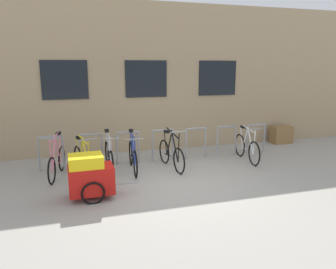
% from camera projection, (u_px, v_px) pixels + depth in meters
% --- Properties ---
extents(ground_plane, '(42.00, 42.00, 0.00)m').
position_uv_depth(ground_plane, '(178.00, 184.00, 7.52)').
color(ground_plane, '#9E998E').
extents(storefront_building, '(28.00, 7.30, 4.57)m').
position_uv_depth(storefront_building, '(127.00, 75.00, 13.44)').
color(storefront_building, tan).
rests_on(storefront_building, ground).
extents(bike_rack, '(6.65, 0.05, 0.92)m').
position_uv_depth(bike_rack, '(163.00, 142.00, 9.23)').
color(bike_rack, gray).
rests_on(bike_rack, ground).
extents(bicycle_white, '(0.44, 1.64, 1.03)m').
position_uv_depth(bicycle_white, '(247.00, 147.00, 9.35)').
color(bicycle_white, black).
rests_on(bicycle_white, ground).
extents(bicycle_black, '(0.44, 1.66, 1.10)m').
position_uv_depth(bicycle_black, '(171.00, 154.00, 8.66)').
color(bicycle_black, black).
rests_on(bicycle_black, ground).
extents(bicycle_yellow, '(0.55, 1.61, 1.05)m').
position_uv_depth(bicycle_yellow, '(83.00, 161.00, 8.00)').
color(bicycle_yellow, black).
rests_on(bicycle_yellow, ground).
extents(bicycle_pink, '(0.49, 1.64, 1.09)m').
position_uv_depth(bicycle_pink, '(57.00, 161.00, 7.99)').
color(bicycle_pink, black).
rests_on(bicycle_pink, ground).
extents(bicycle_blue, '(0.44, 1.71, 1.04)m').
position_uv_depth(bicycle_blue, '(133.00, 156.00, 8.45)').
color(bicycle_blue, black).
rests_on(bicycle_blue, ground).
extents(bicycle_silver, '(0.44, 1.78, 1.06)m').
position_uv_depth(bicycle_silver, '(109.00, 157.00, 8.33)').
color(bicycle_silver, black).
rests_on(bicycle_silver, ground).
extents(bike_trailer, '(1.46, 0.71, 0.94)m').
position_uv_depth(bike_trailer, '(90.00, 176.00, 6.65)').
color(bike_trailer, red).
rests_on(bike_trailer, ground).
extents(planter_box, '(0.70, 0.44, 0.60)m').
position_uv_depth(planter_box, '(281.00, 134.00, 11.46)').
color(planter_box, olive).
rests_on(planter_box, ground).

